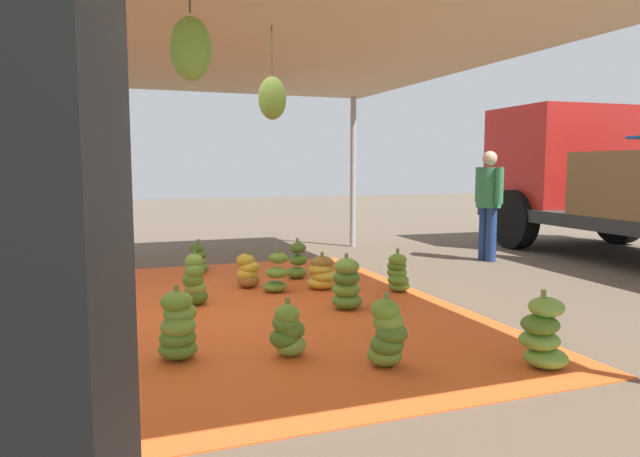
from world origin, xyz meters
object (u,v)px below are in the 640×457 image
banana_bunch_10 (398,274)px  banana_bunch_12 (347,285)px  banana_bunch_1 (276,274)px  banana_bunch_4 (60,332)px  banana_bunch_6 (322,274)px  banana_bunch_11 (387,335)px  banana_bunch_15 (297,262)px  worker_0 (489,197)px  banana_bunch_5 (288,331)px  banana_bunch_0 (178,328)px  banana_bunch_14 (23,261)px  banana_bunch_8 (248,272)px  banana_bunch_7 (117,263)px  banana_bunch_2 (543,335)px  banana_bunch_9 (199,259)px  banana_bunch_3 (195,281)px

banana_bunch_10 → banana_bunch_12: (0.53, -0.84, 0.03)m
banana_bunch_1 → banana_bunch_12: size_ratio=0.91×
banana_bunch_4 → banana_bunch_6: bearing=119.7°
banana_bunch_11 → banana_bunch_15: size_ratio=1.05×
worker_0 → banana_bunch_15: bearing=-83.2°
banana_bunch_5 → banana_bunch_0: bearing=-105.4°
banana_bunch_14 → banana_bunch_5: bearing=29.5°
banana_bunch_10 → banana_bunch_15: 1.39m
banana_bunch_8 → banana_bunch_12: bearing=26.7°
banana_bunch_5 → worker_0: size_ratio=0.27×
banana_bunch_0 → banana_bunch_12: bearing=118.9°
banana_bunch_7 → worker_0: bearing=89.2°
banana_bunch_5 → banana_bunch_14: 4.46m
banana_bunch_4 → banana_bunch_7: bearing=170.5°
banana_bunch_0 → banana_bunch_2: 2.56m
banana_bunch_5 → banana_bunch_14: (-3.88, -2.20, 0.04)m
banana_bunch_12 → banana_bunch_1: bearing=-156.5°
banana_bunch_11 → banana_bunch_0: bearing=-116.1°
banana_bunch_5 → banana_bunch_10: bearing=133.2°
banana_bunch_0 → banana_bunch_9: size_ratio=1.25×
banana_bunch_2 → banana_bunch_3: bearing=-143.1°
banana_bunch_14 → worker_0: worker_0 is taller
banana_bunch_4 → worker_0: worker_0 is taller
banana_bunch_7 → banana_bunch_14: banana_bunch_7 is taller
banana_bunch_2 → banana_bunch_4: (-1.44, -3.15, -0.05)m
banana_bunch_4 → banana_bunch_11: (1.06, 2.14, 0.05)m
banana_bunch_8 → banana_bunch_15: size_ratio=0.86×
banana_bunch_8 → banana_bunch_10: (0.80, 1.51, 0.02)m
banana_bunch_5 → banana_bunch_8: (-2.48, 0.28, -0.00)m
banana_bunch_12 → banana_bunch_2: bearing=17.7°
banana_bunch_0 → banana_bunch_12: 1.95m
banana_bunch_9 → banana_bunch_15: bearing=52.7°
worker_0 → banana_bunch_10: bearing=-56.7°
banana_bunch_7 → banana_bunch_15: banana_bunch_7 is taller
banana_bunch_11 → banana_bunch_14: 5.14m
banana_bunch_0 → banana_bunch_7: bearing=-173.2°
banana_bunch_5 → banana_bunch_12: 1.49m
banana_bunch_1 → banana_bunch_3: bearing=-71.8°
banana_bunch_6 → banana_bunch_11: size_ratio=0.84×
worker_0 → banana_bunch_3: bearing=-73.2°
banana_bunch_2 → banana_bunch_14: bearing=-141.3°
banana_bunch_4 → banana_bunch_1: bearing=126.1°
banana_bunch_15 → banana_bunch_10: bearing=35.2°
banana_bunch_3 → banana_bunch_0: bearing=-12.2°
banana_bunch_3 → banana_bunch_9: banana_bunch_3 is taller
banana_bunch_1 → banana_bunch_10: (0.46, 1.27, 0.00)m
banana_bunch_3 → banana_bunch_14: banana_bunch_3 is taller
banana_bunch_1 → banana_bunch_9: 1.63m
worker_0 → banana_bunch_2: bearing=-31.8°
banana_bunch_3 → banana_bunch_11: banana_bunch_3 is taller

